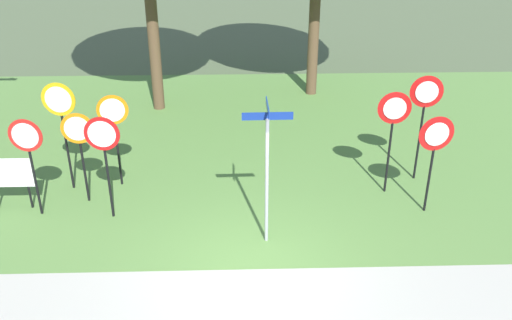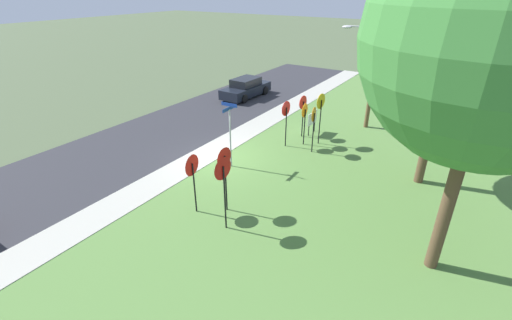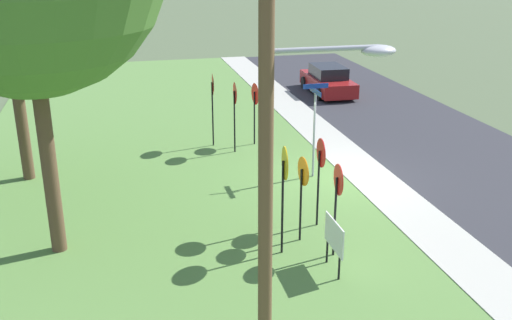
# 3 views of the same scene
# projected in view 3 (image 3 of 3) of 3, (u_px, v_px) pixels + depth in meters

# --- Properties ---
(ground_plane) EXTENTS (160.00, 160.00, 0.00)m
(ground_plane) POSITION_uv_depth(u_px,v_px,m) (346.00, 179.00, 18.87)
(ground_plane) COLOR #4C5B3D
(road_asphalt) EXTENTS (44.00, 6.40, 0.01)m
(road_asphalt) POSITION_uv_depth(u_px,v_px,m) (479.00, 166.00, 19.93)
(road_asphalt) COLOR #2D2D33
(road_asphalt) RESTS_ON ground_plane
(sidewalk_strip) EXTENTS (44.00, 1.60, 0.06)m
(sidewalk_strip) POSITION_uv_depth(u_px,v_px,m) (369.00, 176.00, 19.04)
(sidewalk_strip) COLOR #ADAA9E
(sidewalk_strip) RESTS_ON ground_plane
(grass_median) EXTENTS (44.00, 12.00, 0.04)m
(grass_median) POSITION_uv_depth(u_px,v_px,m) (157.00, 196.00, 17.53)
(grass_median) COLOR #567F3D
(grass_median) RESTS_ON ground_plane
(stop_sign_near_left) EXTENTS (0.78, 0.13, 2.69)m
(stop_sign_near_left) POSITION_uv_depth(u_px,v_px,m) (284.00, 176.00, 13.60)
(stop_sign_near_left) COLOR black
(stop_sign_near_left) RESTS_ON grass_median
(stop_sign_near_right) EXTENTS (0.75, 0.11, 2.40)m
(stop_sign_near_right) POSITION_uv_depth(u_px,v_px,m) (320.00, 163.00, 15.09)
(stop_sign_near_right) COLOR black
(stop_sign_near_right) RESTS_ON grass_median
(stop_sign_far_left) EXTENTS (0.72, 0.10, 2.21)m
(stop_sign_far_left) POSITION_uv_depth(u_px,v_px,m) (303.00, 181.00, 14.34)
(stop_sign_far_left) COLOR black
(stop_sign_far_left) RESTS_ON grass_median
(stop_sign_far_center) EXTENTS (0.72, 0.14, 2.33)m
(stop_sign_far_center) POSITION_uv_depth(u_px,v_px,m) (266.00, 171.00, 14.71)
(stop_sign_far_center) COLOR black
(stop_sign_far_center) RESTS_ON grass_median
(stop_sign_far_right) EXTENTS (0.73, 0.12, 2.31)m
(stop_sign_far_right) POSITION_uv_depth(u_px,v_px,m) (338.00, 190.00, 13.59)
(stop_sign_far_right) COLOR black
(stop_sign_far_right) RESTS_ON grass_median
(yield_sign_near_left) EXTENTS (0.79, 0.13, 2.31)m
(yield_sign_near_left) POSITION_uv_depth(u_px,v_px,m) (255.00, 99.00, 21.48)
(yield_sign_near_left) COLOR black
(yield_sign_near_left) RESTS_ON grass_median
(yield_sign_near_right) EXTENTS (0.78, 0.12, 2.69)m
(yield_sign_near_right) POSITION_uv_depth(u_px,v_px,m) (213.00, 92.00, 21.22)
(yield_sign_near_right) COLOR black
(yield_sign_near_right) RESTS_ON grass_median
(yield_sign_far_left) EXTENTS (0.76, 0.10, 2.53)m
(yield_sign_far_left) POSITION_uv_depth(u_px,v_px,m) (235.00, 100.00, 20.59)
(yield_sign_far_left) COLOR black
(yield_sign_far_left) RESTS_ON grass_median
(street_name_post) EXTENTS (0.96, 0.82, 3.03)m
(street_name_post) POSITION_uv_depth(u_px,v_px,m) (315.00, 122.00, 18.36)
(street_name_post) COLOR #9EA0A8
(street_name_post) RESTS_ON grass_median
(utility_pole) EXTENTS (2.10, 2.18, 7.68)m
(utility_pole) POSITION_uv_depth(u_px,v_px,m) (276.00, 138.00, 9.13)
(utility_pole) COLOR brown
(utility_pole) RESTS_ON grass_median
(notice_board) EXTENTS (1.10, 0.05, 1.25)m
(notice_board) POSITION_uv_depth(u_px,v_px,m) (334.00, 238.00, 13.19)
(notice_board) COLOR black
(notice_board) RESTS_ON grass_median
(parked_sedan_distant) EXTENTS (4.26, 1.99, 1.39)m
(parked_sedan_distant) POSITION_uv_depth(u_px,v_px,m) (328.00, 81.00, 29.56)
(parked_sedan_distant) COLOR maroon
(parked_sedan_distant) RESTS_ON road_asphalt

